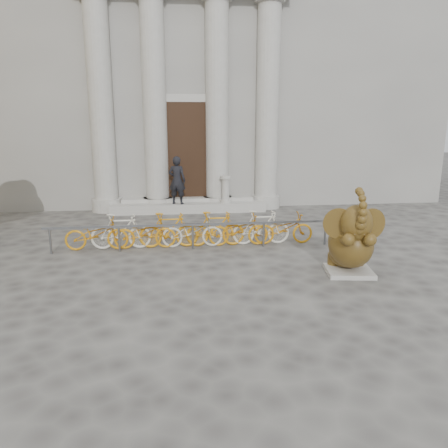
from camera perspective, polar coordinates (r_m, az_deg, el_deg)
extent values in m
plane|color=#474442|center=(8.40, -2.00, -11.09)|extent=(80.00, 80.00, 0.00)
cube|color=gray|center=(22.78, -5.56, 19.57)|extent=(22.00, 10.00, 12.00)
cube|color=black|center=(17.60, -4.87, 9.40)|extent=(2.40, 0.16, 4.00)
cylinder|color=#A8A59E|center=(17.63, -15.77, 14.51)|extent=(0.90, 0.90, 8.00)
cylinder|color=#A8A59E|center=(17.45, -9.04, 14.84)|extent=(0.90, 0.90, 8.00)
cylinder|color=#A8A59E|center=(17.53, -0.91, 14.99)|extent=(0.90, 0.90, 8.00)
cylinder|color=#A8A59E|center=(17.85, 5.71, 14.90)|extent=(0.90, 0.90, 8.00)
cube|color=#A8A59E|center=(17.35, -4.67, 2.29)|extent=(6.00, 1.20, 0.36)
cube|color=#A8A59E|center=(10.65, 16.00, -5.96)|extent=(1.17, 1.08, 0.10)
ellipsoid|color=black|center=(10.75, 15.84, -3.73)|extent=(0.99, 0.95, 0.66)
ellipsoid|color=black|center=(10.48, 16.20, -2.54)|extent=(1.17, 1.38, 1.08)
cylinder|color=black|center=(10.87, 14.18, -4.43)|extent=(0.35, 0.35, 0.27)
cylinder|color=black|center=(11.00, 17.04, -4.40)|extent=(0.35, 0.35, 0.27)
cylinder|color=black|center=(9.98, 15.58, -2.04)|extent=(0.34, 0.65, 0.41)
cylinder|color=black|center=(10.10, 18.10, -2.04)|extent=(0.34, 0.65, 0.41)
ellipsoid|color=black|center=(9.99, 16.93, 0.09)|extent=(0.80, 0.76, 0.83)
cylinder|color=black|center=(10.03, 14.79, 0.03)|extent=(0.65, 0.36, 0.71)
cylinder|color=black|center=(10.21, 18.65, 0.00)|extent=(0.70, 0.16, 0.71)
cone|color=beige|center=(9.80, 16.47, -1.13)|extent=(0.10, 0.24, 0.11)
cone|color=beige|center=(9.87, 17.86, -1.13)|extent=(0.16, 0.25, 0.11)
cube|color=slate|center=(12.03, -4.13, -0.06)|extent=(8.00, 0.06, 0.06)
cylinder|color=slate|center=(12.54, -21.73, -2.09)|extent=(0.06, 0.06, 0.70)
cylinder|color=slate|center=(12.19, -13.53, -1.92)|extent=(0.06, 0.06, 0.70)
cylinder|color=slate|center=(12.12, -4.10, -1.68)|extent=(0.06, 0.06, 0.70)
cylinder|color=slate|center=(12.37, 5.20, -1.39)|extent=(0.06, 0.06, 0.70)
cylinder|color=slate|center=(12.86, 13.07, -1.12)|extent=(0.06, 0.06, 0.70)
imported|color=orange|center=(12.49, -16.33, -1.03)|extent=(1.70, 0.50, 1.00)
imported|color=silver|center=(12.39, -13.33, -0.95)|extent=(1.66, 0.47, 1.00)
imported|color=orange|center=(12.33, -10.29, -0.87)|extent=(1.70, 0.50, 1.00)
imported|color=orange|center=(12.31, -7.23, -0.79)|extent=(1.66, 0.47, 1.00)
imported|color=silver|center=(12.32, -4.17, -0.70)|extent=(1.70, 0.50, 1.00)
imported|color=orange|center=(12.37, -1.12, -0.62)|extent=(1.66, 0.47, 1.00)
imported|color=orange|center=(12.45, 1.90, -0.53)|extent=(1.70, 0.50, 1.00)
imported|color=silver|center=(12.56, 4.87, -0.45)|extent=(1.66, 0.47, 1.00)
imported|color=orange|center=(12.71, 7.78, -0.36)|extent=(1.70, 0.50, 1.00)
imported|color=black|center=(16.84, -6.15, 5.70)|extent=(0.78, 0.64, 1.83)
cylinder|color=#A8A59E|center=(17.13, 0.20, 3.02)|extent=(0.43, 0.43, 0.13)
cylinder|color=#A8A59E|center=(17.06, 0.20, 4.39)|extent=(0.30, 0.30, 0.96)
cylinder|color=#A8A59E|center=(16.99, 0.20, 6.10)|extent=(0.43, 0.43, 0.11)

